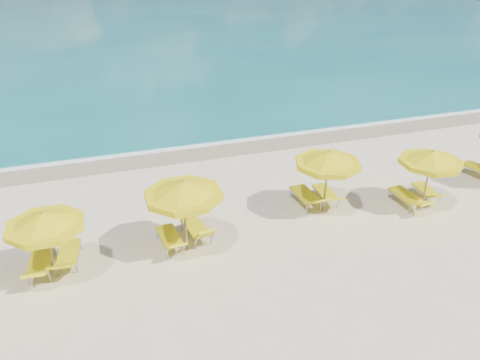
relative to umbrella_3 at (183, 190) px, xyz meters
name	(u,v)px	position (x,y,z in m)	size (l,w,h in m)	color
ground_plane	(254,231)	(2.39, 0.32, -2.10)	(120.00, 120.00, 0.00)	beige
ocean	(119,24)	(2.39, 48.32, -2.10)	(120.00, 80.00, 0.30)	#126766
wet_sand_band	(201,149)	(2.39, 7.72, -2.10)	(120.00, 2.60, 0.01)	tan
foam_line	(197,143)	(2.39, 8.52, -2.10)	(120.00, 1.20, 0.03)	white
whitecap_near	(67,103)	(-3.61, 17.32, -2.10)	(14.00, 0.36, 0.05)	white
whitecap_far	(246,62)	(10.39, 24.32, -2.10)	(18.00, 0.30, 0.05)	white
umbrella_2	(44,222)	(-3.92, -0.18, -0.21)	(2.83, 2.83, 2.22)	#A18750
umbrella_3	(183,190)	(0.00, 0.00, 0.00)	(3.16, 3.16, 2.47)	#A18750
umbrella_4	(328,160)	(5.26, 0.80, -0.08)	(2.43, 2.43, 2.37)	#A18750
umbrella_5	(431,159)	(8.86, -0.09, -0.18)	(2.77, 2.77, 2.26)	#A18750
lounger_2_left	(42,264)	(-4.30, 0.24, -1.87)	(0.82, 2.04, 0.75)	#A5A8AD
lounger_2_right	(69,257)	(-3.53, 0.37, -1.89)	(0.83, 1.91, 0.71)	#A5A8AD
lounger_3_left	(170,241)	(-0.47, 0.26, -1.88)	(0.75, 1.85, 0.77)	#A5A8AD
lounger_3_right	(197,232)	(0.45, 0.49, -1.88)	(0.84, 1.85, 0.88)	#A5A8AD
lounger_4_left	(306,199)	(4.82, 1.36, -1.87)	(0.73, 1.99, 0.83)	#A5A8AD
lounger_4_right	(326,197)	(5.62, 1.35, -1.89)	(0.77, 1.85, 0.72)	#A5A8AD
lounger_5_left	(406,200)	(8.32, 0.18, -1.88)	(0.67, 1.92, 0.70)	#A5A8AD
lounger_5_right	(425,193)	(9.37, 0.40, -1.91)	(0.72, 1.68, 0.65)	#A5A8AD
lounger_6_left	(480,172)	(12.66, 1.15, -1.88)	(1.00, 1.99, 0.78)	#A5A8AD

